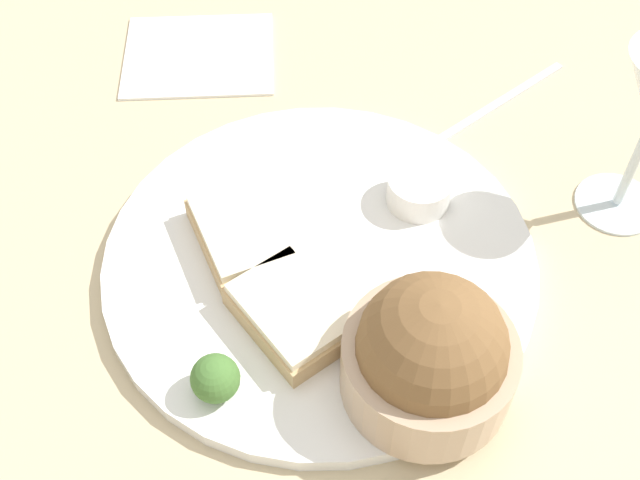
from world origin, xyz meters
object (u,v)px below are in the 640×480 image
salad_bowl (430,355)px  fork (502,100)px  napkin (199,54)px  cheese_toast_near (240,234)px  sauce_ramekin (419,188)px  cheese_toast_far (292,313)px

salad_bowl → fork: size_ratio=0.83×
napkin → salad_bowl: bearing=-159.1°
cheese_toast_near → napkin: cheese_toast_near is taller
salad_bowl → cheese_toast_near: size_ratio=1.11×
sauce_ramekin → fork: 0.17m
cheese_toast_near → fork: 0.30m
sauce_ramekin → napkin: (0.23, 0.18, -0.03)m
sauce_ramekin → napkin: 0.29m
salad_bowl → sauce_ramekin: 0.17m
sauce_ramekin → salad_bowl: bearing=170.6°
sauce_ramekin → cheese_toast_near: size_ratio=0.49×
cheese_toast_near → fork: size_ratio=0.75×
sauce_ramekin → cheese_toast_near: bearing=101.3°
sauce_ramekin → cheese_toast_far: (-0.11, 0.12, -0.00)m
sauce_ramekin → napkin: size_ratio=0.34×
salad_bowl → sauce_ramekin: size_ratio=2.24×
salad_bowl → sauce_ramekin: (0.17, -0.03, -0.03)m
napkin → cheese_toast_far: bearing=-169.2°
salad_bowl → fork: 0.33m
sauce_ramekin → cheese_toast_far: size_ratio=0.48×
napkin → fork: same height
napkin → fork: bearing=-109.5°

